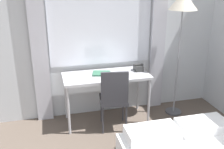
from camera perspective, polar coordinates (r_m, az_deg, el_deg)
The scene contains 6 objects.
wall_back_with_window at distance 4.08m, azimuth -4.60°, elevation 9.09°, with size 5.24×0.13×2.70m.
desk at distance 3.96m, azimuth -1.25°, elevation -0.93°, with size 1.30×0.57×0.78m.
desk_chair at distance 3.78m, azimuth 0.42°, elevation -4.82°, with size 0.46×0.46×0.96m.
standing_lamp at distance 4.09m, azimuth 15.17°, elevation 13.95°, with size 0.43×0.43×1.96m.
telephone at distance 4.12m, azimuth 5.74°, elevation 1.51°, with size 0.14×0.16×0.11m.
book at distance 3.96m, azimuth -2.31°, elevation 0.26°, with size 0.31×0.27×0.02m.
Camera 1 is at (-0.67, -0.62, 2.16)m, focal length 42.00 mm.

